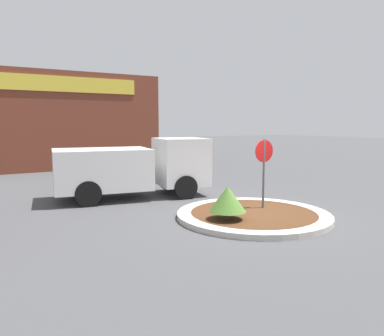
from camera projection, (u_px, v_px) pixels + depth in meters
name	position (u px, v px, depth m)	size (l,w,h in m)	color
ground_plane	(253.00, 218.00, 11.28)	(120.00, 120.00, 0.00)	#474749
traffic_island	(253.00, 215.00, 11.27)	(4.60, 4.60, 0.16)	#BCB7AD
stop_sign	(264.00, 162.00, 11.73)	(0.71, 0.07, 2.34)	#4C4C51
island_shrub	(227.00, 199.00, 10.39)	(1.04, 1.04, 0.94)	brown
utility_truck	(134.00, 167.00, 14.23)	(5.98, 3.07, 2.24)	silver
storefront_building	(60.00, 121.00, 24.80)	(11.61, 6.07, 5.92)	brown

